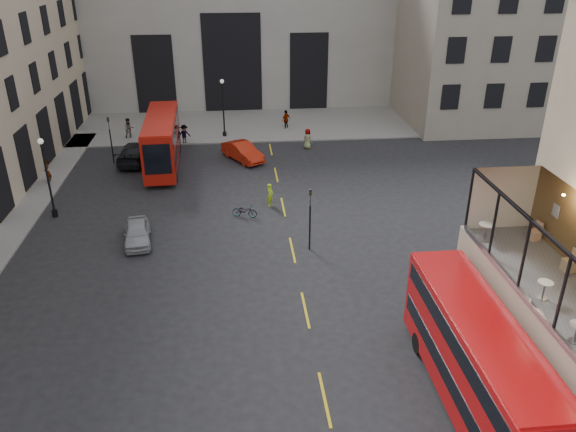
{
  "coord_description": "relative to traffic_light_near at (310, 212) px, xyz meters",
  "views": [
    {
      "loc": [
        -5.06,
        -16.43,
        15.98
      ],
      "look_at": [
        -2.42,
        10.39,
        3.0
      ],
      "focal_mm": 35.0,
      "sensor_mm": 36.0,
      "label": 1
    }
  ],
  "objects": [
    {
      "name": "bicycle",
      "position": [
        -3.64,
        4.76,
        -2.0
      ],
      "size": [
        1.71,
        0.98,
        0.85
      ],
      "primitive_type": "imported",
      "rotation": [
        0.0,
        0.0,
        1.3
      ],
      "color": "gray",
      "rests_on": "ground"
    },
    {
      "name": "traffic_light_far",
      "position": [
        -14.0,
        16.0,
        0.0
      ],
      "size": [
        0.16,
        0.2,
        3.8
      ],
      "color": "black",
      "rests_on": "ground"
    },
    {
      "name": "traffic_light_near",
      "position": [
        0.0,
        0.0,
        0.0
      ],
      "size": [
        0.16,
        0.2,
        3.8
      ],
      "color": "black",
      "rests_on": "ground"
    },
    {
      "name": "pavement_far",
      "position": [
        -5.0,
        26.0,
        -2.36
      ],
      "size": [
        40.0,
        12.0,
        0.12
      ],
      "primitive_type": "cube",
      "color": "slate",
      "rests_on": "ground"
    },
    {
      "name": "street_lamp_b",
      "position": [
        -5.0,
        22.0,
        -0.03
      ],
      "size": [
        0.36,
        0.36,
        5.33
      ],
      "color": "black",
      "rests_on": "ground"
    },
    {
      "name": "cafe_table_far",
      "position": [
        6.41,
        -8.12,
        2.68
      ],
      "size": [
        0.61,
        0.61,
        0.76
      ],
      "color": "beige",
      "rests_on": "cafe_floor"
    },
    {
      "name": "cyclist",
      "position": [
        -1.84,
        6.32,
        -1.62
      ],
      "size": [
        0.59,
        0.69,
        1.61
      ],
      "primitive_type": "imported",
      "rotation": [
        0.0,
        0.0,
        1.15
      ],
      "color": "#A5D616",
      "rests_on": "ground"
    },
    {
      "name": "car_a",
      "position": [
        -10.08,
        1.85,
        -1.79
      ],
      "size": [
        2.0,
        3.9,
        1.27
      ],
      "primitive_type": "imported",
      "rotation": [
        0.0,
        0.0,
        0.14
      ],
      "color": "#93949A",
      "rests_on": "ground"
    },
    {
      "name": "pedestrian_e",
      "position": [
        -18.0,
        11.93,
        -1.5
      ],
      "size": [
        0.46,
        0.68,
        1.85
      ],
      "primitive_type": "imported",
      "rotation": [
        0.0,
        0.0,
        4.73
      ],
      "color": "gray",
      "rests_on": "ground"
    },
    {
      "name": "pedestrian_c",
      "position": [
        0.9,
        23.9,
        -1.49
      ],
      "size": [
        1.13,
        1.05,
        1.87
      ],
      "primitive_type": "imported",
      "rotation": [
        0.0,
        0.0,
        3.84
      ],
      "color": "gray",
      "rests_on": "ground"
    },
    {
      "name": "pedestrian_b",
      "position": [
        -8.52,
        20.19,
        -1.53
      ],
      "size": [
        1.34,
        1.18,
        1.8
      ],
      "primitive_type": "imported",
      "rotation": [
        0.0,
        0.0,
        0.56
      ],
      "color": "gray",
      "rests_on": "ground"
    },
    {
      "name": "bus_far",
      "position": [
        -9.8,
        14.81,
        -0.15
      ],
      "size": [
        2.74,
        10.24,
        4.05
      ],
      "color": "#A3140B",
      "rests_on": "ground"
    },
    {
      "name": "pedestrian_a",
      "position": [
        -13.62,
        22.17,
        -1.44
      ],
      "size": [
        1.16,
        1.05,
        1.96
      ],
      "primitive_type": "imported",
      "rotation": [
        0.0,
        0.0,
        0.39
      ],
      "color": "gray",
      "rests_on": "ground"
    },
    {
      "name": "gateway",
      "position": [
        -4.0,
        35.99,
        6.96
      ],
      "size": [
        35.0,
        10.6,
        18.0
      ],
      "color": "#A19E96",
      "rests_on": "ground"
    },
    {
      "name": "bus_near",
      "position": [
        4.5,
        -12.81,
        -0.16
      ],
      "size": [
        2.34,
        10.09,
        4.03
      ],
      "color": "#B30C0D",
      "rests_on": "ground"
    },
    {
      "name": "car_c",
      "position": [
        -12.16,
        16.11,
        -1.62
      ],
      "size": [
        2.79,
        5.73,
        1.61
      ],
      "primitive_type": "imported",
      "rotation": [
        0.0,
        0.0,
        3.04
      ],
      "color": "black",
      "rests_on": "ground"
    },
    {
      "name": "car_b",
      "position": [
        -3.48,
        15.6,
        -1.69
      ],
      "size": [
        3.63,
        4.63,
        1.47
      ],
      "primitive_type": "imported",
      "rotation": [
        0.0,
        0.0,
        0.54
      ],
      "color": "#B11F0A",
      "rests_on": "ground"
    },
    {
      "name": "cafe_floor",
      "position": [
        7.5,
        -12.0,
        2.12
      ],
      "size": [
        3.0,
        10.0,
        0.1
      ],
      "primitive_type": "cube",
      "color": "slate",
      "rests_on": "host_frontage"
    },
    {
      "name": "ground",
      "position": [
        1.0,
        -12.0,
        -2.42
      ],
      "size": [
        140.0,
        140.0,
        0.0
      ],
      "primitive_type": "plane",
      "color": "black",
      "rests_on": "ground"
    },
    {
      "name": "street_lamp_a",
      "position": [
        -16.0,
        6.0,
        -0.03
      ],
      "size": [
        0.36,
        0.36,
        5.33
      ],
      "color": "black",
      "rests_on": "ground"
    },
    {
      "name": "host_frontage",
      "position": [
        7.5,
        -12.0,
        -0.17
      ],
      "size": [
        3.0,
        11.0,
        4.5
      ],
      "primitive_type": "cube",
      "color": "#C7B295",
      "rests_on": "ground"
    },
    {
      "name": "pedestrian_d",
      "position": [
        2.23,
        18.05,
        -1.55
      ],
      "size": [
        1.01,
        0.99,
        1.75
      ],
      "primitive_type": "imported",
      "rotation": [
        0.0,
        0.0,
        2.38
      ],
      "color": "gray",
      "rests_on": "ground"
    },
    {
      "name": "cafe_table_mid",
      "position": [
        6.67,
        -12.57,
        2.62
      ],
      "size": [
        0.54,
        0.54,
        0.68
      ],
      "color": "beige",
      "rests_on": "cafe_floor"
    },
    {
      "name": "building_right",
      "position": [
        21.0,
        27.97,
        7.97
      ],
      "size": [
        16.6,
        18.6,
        20.0
      ],
      "color": "gray",
      "rests_on": "ground"
    },
    {
      "name": "cafe_chair_d",
      "position": [
        8.56,
        -8.27,
        2.43
      ],
      "size": [
        0.49,
        0.49,
        0.83
      ],
      "color": "tan",
      "rests_on": "cafe_floor"
    },
    {
      "name": "cafe_chair_c",
      "position": [
        8.63,
        -10.86,
        2.45
      ],
      "size": [
        0.48,
        0.48,
        0.9
      ],
      "color": "tan",
      "rests_on": "cafe_floor"
    }
  ]
}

